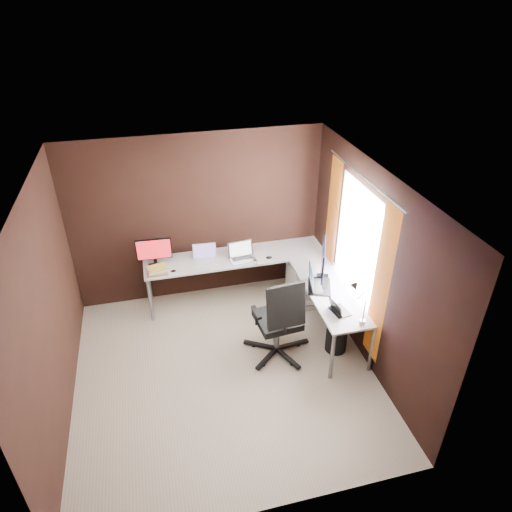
{
  "coord_description": "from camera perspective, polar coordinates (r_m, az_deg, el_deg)",
  "views": [
    {
      "loc": [
        -0.61,
        -4.07,
        4.22
      ],
      "look_at": [
        0.64,
        0.95,
        1.03
      ],
      "focal_mm": 32.0,
      "sensor_mm": 36.0,
      "label": 1
    }
  ],
  "objects": [
    {
      "name": "room",
      "position": [
        5.17,
        -0.86,
        -3.11
      ],
      "size": [
        3.6,
        3.6,
        2.5
      ],
      "color": "#BBAB92",
      "rests_on": "ground"
    },
    {
      "name": "desk",
      "position": [
        6.39,
        1.55,
        -2.09
      ],
      "size": [
        2.65,
        2.25,
        0.73
      ],
      "color": "silver",
      "rests_on": "ground"
    },
    {
      "name": "drawer_pedestal",
      "position": [
        6.84,
        6.01,
        -3.55
      ],
      "size": [
        0.42,
        0.5,
        0.6
      ],
      "primitive_type": "cube",
      "color": "silver",
      "rests_on": "ground"
    },
    {
      "name": "monitor_left",
      "position": [
        6.47,
        -12.62,
        0.61
      ],
      "size": [
        0.49,
        0.15,
        0.43
      ],
      "rotation": [
        0.0,
        0.0,
        -0.06
      ],
      "color": "black",
      "rests_on": "desk"
    },
    {
      "name": "monitor_right",
      "position": [
        6.06,
        8.38,
        -0.54
      ],
      "size": [
        0.27,
        0.61,
        0.53
      ],
      "rotation": [
        0.0,
        0.0,
        1.18
      ],
      "color": "black",
      "rests_on": "desk"
    },
    {
      "name": "laptop_white",
      "position": [
        6.59,
        -6.39,
        -0.09
      ],
      "size": [
        0.35,
        0.26,
        0.22
      ],
      "rotation": [
        0.0,
        0.0,
        -0.06
      ],
      "color": "silver",
      "rests_on": "desk"
    },
    {
      "name": "laptop_silver",
      "position": [
        6.58,
        -1.79,
        0.08
      ],
      "size": [
        0.39,
        0.3,
        0.24
      ],
      "rotation": [
        0.0,
        0.0,
        0.1
      ],
      "color": "silver",
      "rests_on": "desk"
    },
    {
      "name": "laptop_black_big",
      "position": [
        6.03,
        7.56,
        -3.37
      ],
      "size": [
        0.42,
        0.49,
        0.28
      ],
      "rotation": [
        0.0,
        0.0,
        1.22
      ],
      "color": "black",
      "rests_on": "desk"
    },
    {
      "name": "laptop_black_small",
      "position": [
        5.65,
        10.22,
        -6.6
      ],
      "size": [
        0.23,
        0.28,
        0.18
      ],
      "rotation": [
        0.0,
        0.0,
        1.75
      ],
      "color": "black",
      "rests_on": "desk"
    },
    {
      "name": "book_stack",
      "position": [
        6.41,
        -12.24,
        -1.73
      ],
      "size": [
        0.29,
        0.25,
        0.09
      ],
      "rotation": [
        0.0,
        0.0,
        0.12
      ],
      "color": "#92644E",
      "rests_on": "desk"
    },
    {
      "name": "mouse_left",
      "position": [
        6.4,
        -10.3,
        -1.86
      ],
      "size": [
        0.08,
        0.06,
        0.03
      ],
      "primitive_type": "ellipsoid",
      "rotation": [
        0.0,
        0.0,
        0.21
      ],
      "color": "black",
      "rests_on": "desk"
    },
    {
      "name": "mouse_corner",
      "position": [
        6.59,
        1.64,
        -0.19
      ],
      "size": [
        0.11,
        0.09,
        0.04
      ],
      "primitive_type": "ellipsoid",
      "rotation": [
        0.0,
        0.0,
        0.39
      ],
      "color": "black",
      "rests_on": "desk"
    },
    {
      "name": "desk_lamp",
      "position": [
        5.38,
        12.64,
        -5.23
      ],
      "size": [
        0.18,
        0.21,
        0.53
      ],
      "rotation": [
        0.0,
        0.0,
        0.03
      ],
      "color": "slate",
      "rests_on": "desk"
    },
    {
      "name": "office_chair",
      "position": [
        5.88,
        2.81,
        -9.54
      ],
      "size": [
        0.67,
        0.67,
        1.2
      ],
      "rotation": [
        0.0,
        0.0,
        0.09
      ],
      "color": "black",
      "rests_on": "ground"
    },
    {
      "name": "wastebasket",
      "position": [
        6.16,
        9.98,
        -10.25
      ],
      "size": [
        0.34,
        0.34,
        0.32
      ],
      "primitive_type": "cylinder",
      "rotation": [
        0.0,
        0.0,
        -0.28
      ],
      "color": "black",
      "rests_on": "ground"
    }
  ]
}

